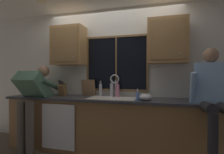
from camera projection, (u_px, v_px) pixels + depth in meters
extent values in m
cube|color=silver|center=(113.00, 77.00, 3.23)|extent=(5.99, 0.12, 2.55)
cylinder|color=#FFEAB2|center=(41.00, 2.00, 2.86)|extent=(0.14, 0.14, 0.01)
cube|color=black|center=(116.00, 63.00, 3.14)|extent=(1.10, 0.02, 0.95)
cube|color=brown|center=(116.00, 37.00, 3.13)|extent=(1.17, 0.02, 0.04)
cube|color=brown|center=(116.00, 90.00, 3.14)|extent=(1.17, 0.02, 0.04)
cube|color=brown|center=(88.00, 64.00, 3.28)|extent=(0.04, 0.02, 0.95)
cube|color=brown|center=(148.00, 63.00, 2.98)|extent=(0.03, 0.02, 0.95)
cube|color=brown|center=(116.00, 63.00, 3.13)|extent=(0.02, 0.02, 0.95)
cube|color=olive|center=(108.00, 126.00, 2.90)|extent=(3.59, 0.58, 0.88)
cube|color=#38383D|center=(107.00, 99.00, 2.88)|extent=(3.65, 0.62, 0.04)
cube|color=white|center=(58.00, 127.00, 2.80)|extent=(0.60, 0.02, 0.74)
cube|color=#A87A47|center=(69.00, 46.00, 3.22)|extent=(0.62, 0.33, 0.72)
cube|color=olive|center=(64.00, 44.00, 3.05)|extent=(0.54, 0.01, 0.62)
sphere|color=#B2B2B7|center=(73.00, 57.00, 3.00)|extent=(0.02, 0.02, 0.02)
cube|color=#A87A47|center=(167.00, 41.00, 2.75)|extent=(0.62, 0.33, 0.72)
cube|color=olive|center=(168.00, 39.00, 2.59)|extent=(0.54, 0.01, 0.62)
sphere|color=#B2B2B7|center=(181.00, 54.00, 2.54)|extent=(0.02, 0.02, 0.02)
cube|color=white|center=(112.00, 99.00, 2.87)|extent=(0.80, 0.46, 0.02)
cube|color=beige|center=(101.00, 104.00, 2.92)|extent=(0.36, 0.42, 0.20)
cube|color=beige|center=(124.00, 105.00, 2.82)|extent=(0.36, 0.42, 0.20)
cube|color=white|center=(112.00, 105.00, 2.87)|extent=(0.04, 0.42, 0.20)
cylinder|color=silver|center=(115.00, 88.00, 3.08)|extent=(0.03, 0.03, 0.30)
torus|color=silver|center=(115.00, 79.00, 3.02)|extent=(0.16, 0.02, 0.16)
cylinder|color=silver|center=(120.00, 94.00, 3.06)|extent=(0.03, 0.03, 0.09)
cylinder|color=#595147|center=(21.00, 128.00, 2.80)|extent=(0.13, 0.13, 0.88)
cylinder|color=#595147|center=(30.00, 128.00, 2.76)|extent=(0.13, 0.13, 0.88)
cube|color=#4C7259|center=(34.00, 87.00, 2.96)|extent=(0.44, 0.56, 0.57)
sphere|color=#A57A5B|center=(44.00, 71.00, 3.22)|extent=(0.21, 0.21, 0.21)
cylinder|color=#4C7259|center=(31.00, 84.00, 3.19)|extent=(0.09, 0.52, 0.26)
cylinder|color=#4C7259|center=(51.00, 84.00, 3.08)|extent=(0.09, 0.52, 0.26)
cylinder|color=#262628|center=(208.00, 108.00, 2.14)|extent=(0.14, 0.43, 0.16)
cylinder|color=#262628|center=(224.00, 108.00, 2.09)|extent=(0.14, 0.43, 0.16)
cylinder|color=#262628|center=(213.00, 133.00, 1.93)|extent=(0.11, 0.11, 0.46)
cube|color=#8CB2DB|center=(210.00, 83.00, 2.33)|extent=(0.44, 0.31, 0.56)
sphere|color=#A57A5B|center=(211.00, 55.00, 2.32)|extent=(0.20, 0.20, 0.20)
cylinder|color=#8CB2DB|center=(193.00, 89.00, 2.34)|extent=(0.08, 0.20, 0.47)
cube|color=olive|center=(63.00, 90.00, 3.21)|extent=(0.12, 0.18, 0.25)
cylinder|color=black|center=(59.00, 82.00, 3.16)|extent=(0.02, 0.05, 0.09)
cylinder|color=black|center=(61.00, 83.00, 3.15)|extent=(0.02, 0.04, 0.08)
cylinder|color=black|center=(63.00, 83.00, 3.14)|extent=(0.02, 0.04, 0.06)
cube|color=#997047|center=(88.00, 88.00, 3.21)|extent=(0.27, 0.08, 0.30)
ellipsoid|color=silver|center=(145.00, 97.00, 2.63)|extent=(0.22, 0.22, 0.11)
cylinder|color=#668CCC|center=(138.00, 96.00, 2.61)|extent=(0.06, 0.06, 0.13)
cylinder|color=silver|center=(138.00, 91.00, 2.61)|extent=(0.02, 0.02, 0.04)
cylinder|color=silver|center=(137.00, 89.00, 2.59)|extent=(0.01, 0.04, 0.01)
cylinder|color=#B7B7BC|center=(112.00, 90.00, 3.07)|extent=(0.07, 0.07, 0.24)
cylinder|color=#929296|center=(112.00, 82.00, 3.07)|extent=(0.03, 0.03, 0.06)
cylinder|color=black|center=(112.00, 80.00, 3.07)|extent=(0.03, 0.03, 0.01)
cylinder|color=pink|center=(118.00, 91.00, 3.01)|extent=(0.06, 0.06, 0.22)
cylinder|color=#AD5B7A|center=(118.00, 83.00, 3.01)|extent=(0.03, 0.03, 0.05)
cylinder|color=black|center=(118.00, 81.00, 3.01)|extent=(0.03, 0.03, 0.01)
cylinder|color=#B7B7BC|center=(101.00, 90.00, 3.13)|extent=(0.06, 0.06, 0.22)
cylinder|color=#929296|center=(101.00, 83.00, 3.13)|extent=(0.03, 0.03, 0.06)
cylinder|color=black|center=(101.00, 81.00, 3.13)|extent=(0.03, 0.03, 0.01)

